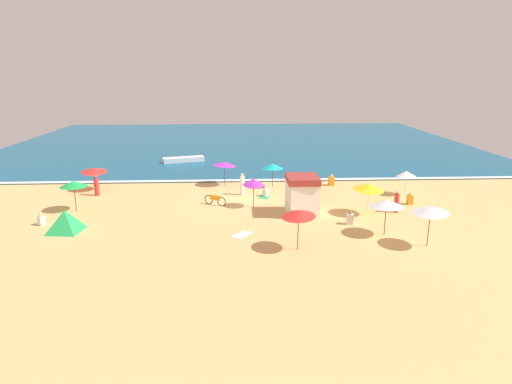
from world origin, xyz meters
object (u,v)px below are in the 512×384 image
beachgoer_5 (397,202)px  small_boat_0 (183,159)px  beach_umbrella_0 (273,166)px  beachgoer_1 (97,186)px  lifeguard_cabana (302,195)px  beach_umbrella_1 (406,174)px  beach_umbrella_9 (369,187)px  beachgoer_0 (331,181)px  beachgoer_4 (265,192)px  beachgoer_2 (41,220)px  beachgoer_3 (242,185)px  parked_bicycle (215,200)px  beach_umbrella_6 (298,213)px  beachgoer_8 (350,218)px  beach_umbrella_3 (253,182)px  beach_umbrella_8 (74,184)px  beach_umbrella_2 (94,170)px  beachgoer_6 (317,186)px  beachgoer_7 (410,199)px  beach_umbrella_4 (224,164)px  beach_umbrella_5 (431,210)px

beachgoer_5 → small_boat_0: bearing=132.5°
beach_umbrella_0 → beachgoer_1: bearing=-171.9°
lifeguard_cabana → beach_umbrella_1: 10.01m
beach_umbrella_9 → beachgoer_0: (-0.80, 8.12, -1.54)m
beachgoer_4 → beachgoer_0: bearing=28.0°
beachgoer_2 → beachgoer_3: size_ratio=0.46×
lifeguard_cabana → parked_bicycle: size_ratio=1.66×
beach_umbrella_6 → beachgoer_8: beach_umbrella_6 is taller
beach_umbrella_3 → beachgoer_3: size_ratio=1.24×
beach_umbrella_8 → beach_umbrella_2: bearing=92.9°
beach_umbrella_2 → beachgoer_6: beach_umbrella_2 is taller
beachgoer_7 → beachgoer_2: bearing=-172.4°
beach_umbrella_3 → beach_umbrella_4: size_ratio=0.89×
beach_umbrella_8 → beachgoer_8: (18.68, -3.79, -1.56)m
beach_umbrella_6 → beachgoer_8: bearing=45.8°
beach_umbrella_0 → beach_umbrella_2: size_ratio=0.89×
beachgoer_4 → beachgoer_6: (4.39, 1.58, 0.01)m
beachgoer_8 → small_boat_0: (-12.92, 20.64, -0.03)m
beach_umbrella_4 → lifeguard_cabana: bearing=-56.4°
beach_umbrella_2 → beachgoer_6: bearing=-2.9°
lifeguard_cabana → beach_umbrella_9: bearing=-4.3°
beach_umbrella_2 → parked_bicycle: bearing=-25.0°
beachgoer_6 → beach_umbrella_9: bearing=-70.3°
beach_umbrella_2 → beach_umbrella_8: 5.66m
beach_umbrella_5 → beach_umbrella_3: bearing=139.6°
beach_umbrella_5 → beachgoer_1: bearing=151.7°
beach_umbrella_3 → beachgoer_5: 10.16m
beach_umbrella_5 → beachgoer_5: beach_umbrella_5 is taller
beach_umbrella_3 → beachgoer_2: size_ratio=2.69×
beachgoer_4 → beach_umbrella_3: bearing=-110.6°
small_boat_0 → beachgoer_0: bearing=-37.3°
beachgoer_1 → small_boat_0: beachgoer_1 is taller
beach_umbrella_9 → beachgoer_2: (-21.58, -1.20, -1.60)m
beachgoer_4 → beach_umbrella_6: bearing=-84.5°
beach_umbrella_5 → beachgoer_4: (-8.43, 10.89, -1.78)m
beachgoer_7 → beachgoer_8: (-5.55, -4.15, -0.02)m
beach_umbrella_1 → beach_umbrella_5: 11.12m
beach_umbrella_9 → beachgoer_5: beach_umbrella_9 is taller
beachgoer_7 → beachgoer_5: bearing=-132.8°
lifeguard_cabana → beach_umbrella_0: (-1.42, 7.47, 0.45)m
parked_bicycle → beachgoer_2: bearing=-160.2°
beachgoer_3 → beach_umbrella_6: bearing=-76.0°
beachgoer_2 → beachgoer_6: (19.25, 7.74, 0.03)m
beach_umbrella_0 → beach_umbrella_9: (5.93, -7.81, 0.13)m
beachgoer_0 → beachgoer_8: (-0.92, -10.09, -0.02)m
beach_umbrella_0 → beachgoer_1: (-14.15, -2.01, -1.06)m
beach_umbrella_8 → beach_umbrella_5: bearing=-19.3°
beachgoer_4 → beachgoer_7: 10.92m
beachgoer_1 → beach_umbrella_4: bearing=15.5°
beach_umbrella_4 → beach_umbrella_9: bearing=-40.7°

